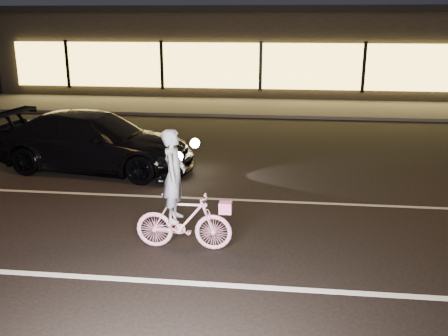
# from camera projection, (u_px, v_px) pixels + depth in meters

# --- Properties ---
(ground) EXTENTS (90.00, 90.00, 0.00)m
(ground) POSITION_uv_depth(u_px,v_px,m) (218.00, 240.00, 8.59)
(ground) COLOR black
(ground) RESTS_ON ground
(lane_stripe_near) EXTENTS (60.00, 0.12, 0.01)m
(lane_stripe_near) POSITION_uv_depth(u_px,v_px,m) (205.00, 284.00, 7.16)
(lane_stripe_near) COLOR silver
(lane_stripe_near) RESTS_ON ground
(lane_stripe_far) EXTENTS (60.00, 0.10, 0.01)m
(lane_stripe_far) POSITION_uv_depth(u_px,v_px,m) (230.00, 200.00, 10.49)
(lane_stripe_far) COLOR gray
(lane_stripe_far) RESTS_ON ground
(sidewalk) EXTENTS (30.00, 4.00, 0.12)m
(sidewalk) POSITION_uv_depth(u_px,v_px,m) (258.00, 107.00, 20.93)
(sidewalk) COLOR #383533
(sidewalk) RESTS_ON ground
(storefront) EXTENTS (25.40, 8.42, 4.20)m
(storefront) POSITION_uv_depth(u_px,v_px,m) (265.00, 48.00, 26.00)
(storefront) COLOR black
(storefront) RESTS_ON ground
(cyclist) EXTENTS (1.60, 0.55, 2.02)m
(cyclist) POSITION_uv_depth(u_px,v_px,m) (181.00, 208.00, 8.08)
(cyclist) COLOR #FF4A94
(cyclist) RESTS_ON ground
(sedan) EXTENTS (5.18, 2.63, 1.44)m
(sedan) POSITION_uv_depth(u_px,v_px,m) (95.00, 142.00, 12.39)
(sedan) COLOR black
(sedan) RESTS_ON ground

